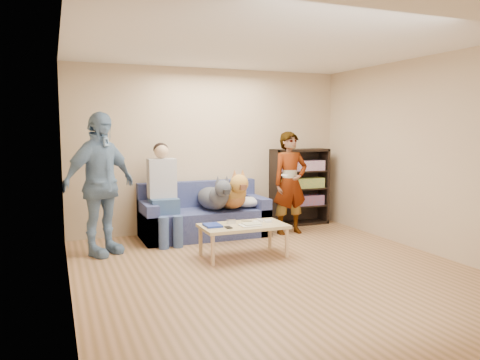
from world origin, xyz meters
name	(u,v)px	position (x,y,z in m)	size (l,w,h in m)	color
ground	(279,273)	(0.00, 0.00, 0.00)	(5.00, 5.00, 0.00)	olive
ceiling	(281,41)	(0.00, 0.00, 2.60)	(5.00, 5.00, 0.00)	white
wall_back	(210,150)	(0.00, 2.50, 1.30)	(4.50, 4.50, 0.00)	tan
wall_front	(459,185)	(0.00, -2.50, 1.30)	(4.50, 4.50, 0.00)	tan
wall_left	(66,166)	(-2.25, 0.00, 1.30)	(5.00, 5.00, 0.00)	tan
wall_right	(435,156)	(2.25, 0.00, 1.30)	(5.00, 5.00, 0.00)	tan
blanket	(247,202)	(0.42, 1.96, 0.51)	(0.46, 0.39, 0.16)	silver
person_standing_right	(290,183)	(1.07, 1.76, 0.80)	(0.58, 0.38, 1.60)	gray
person_standing_left	(100,184)	(-1.81, 1.56, 0.93)	(1.09, 0.46, 1.87)	#7C9DC7
held_controller	(285,175)	(0.87, 1.56, 0.95)	(0.04, 0.11, 0.03)	white
notebook_blue	(213,225)	(-0.52, 0.83, 0.43)	(0.20, 0.26, 0.03)	navy
papers	(250,225)	(-0.07, 0.68, 0.43)	(0.26, 0.20, 0.01)	silver
magazine	(251,224)	(-0.04, 0.70, 0.44)	(0.22, 0.17, 0.01)	#BBBA96
camera_silver	(231,222)	(-0.24, 0.90, 0.45)	(0.11, 0.06, 0.05)	silver
controller_a	(260,220)	(0.16, 0.88, 0.43)	(0.04, 0.13, 0.03)	white
controller_b	(268,221)	(0.24, 0.80, 0.43)	(0.09, 0.06, 0.03)	white
headphone_cup_a	(258,223)	(0.08, 0.76, 0.43)	(0.07, 0.07, 0.02)	white
headphone_cup_b	(256,222)	(0.08, 0.84, 0.43)	(0.07, 0.07, 0.02)	white
pen_orange	(247,227)	(-0.14, 0.62, 0.42)	(0.01, 0.01, 0.14)	#C4661B
pen_black	(247,221)	(0.00, 0.96, 0.42)	(0.01, 0.01, 0.14)	black
wallet	(228,227)	(-0.37, 0.66, 0.43)	(0.07, 0.12, 0.01)	black
sofa	(203,218)	(-0.25, 2.10, 0.28)	(1.90, 0.85, 0.82)	#515B93
person_seated	(163,189)	(-0.89, 1.97, 0.77)	(0.40, 0.73, 1.47)	#3B5A82
dog_gray	(214,197)	(-0.14, 1.91, 0.63)	(0.39, 1.24, 0.56)	#45474E
dog_tan	(230,194)	(0.13, 1.92, 0.65)	(0.44, 1.18, 0.64)	#AC6A34
coffee_table	(243,228)	(-0.12, 0.78, 0.37)	(1.10, 0.60, 0.42)	#D9BE85
bookshelf	(299,185)	(1.55, 2.33, 0.68)	(1.00, 0.34, 1.30)	black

